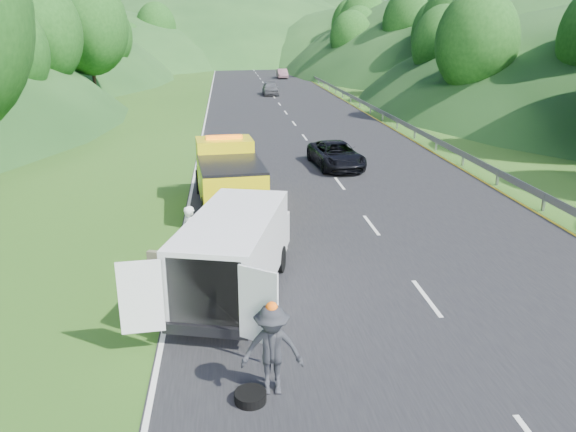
{
  "coord_description": "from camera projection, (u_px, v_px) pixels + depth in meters",
  "views": [
    {
      "loc": [
        -2.23,
        -15.21,
        6.92
      ],
      "look_at": [
        -0.38,
        1.58,
        1.3
      ],
      "focal_mm": 35.0,
      "sensor_mm": 36.0,
      "label": 1
    }
  ],
  "objects": [
    {
      "name": "tree_line_right",
      "position": [
        413.0,
        84.0,
        75.75
      ],
      "size": [
        14.0,
        140.0,
        14.0
      ],
      "primitive_type": null,
      "color": "#255C1B",
      "rests_on": "ground"
    },
    {
      "name": "passing_suv",
      "position": [
        336.0,
        167.0,
        29.65
      ],
      "size": [
        2.65,
        4.98,
        1.33
      ],
      "primitive_type": "imported",
      "rotation": [
        0.0,
        0.0,
        0.09
      ],
      "color": "black",
      "rests_on": "ground"
    },
    {
      "name": "spare_tire",
      "position": [
        251.0,
        402.0,
        10.98
      ],
      "size": [
        0.63,
        0.63,
        0.2
      ],
      "primitive_type": "cylinder",
      "color": "black",
      "rests_on": "ground"
    },
    {
      "name": "woman",
      "position": [
        193.0,
        262.0,
        17.6
      ],
      "size": [
        0.75,
        0.82,
        1.82
      ],
      "primitive_type": "imported",
      "rotation": [
        0.0,
        0.0,
        2.1
      ],
      "color": "white",
      "rests_on": "ground"
    },
    {
      "name": "hills_backdrop",
      "position": [
        258.0,
        58.0,
        144.49
      ],
      "size": [
        201.0,
        288.6,
        44.0
      ],
      "primitive_type": null,
      "color": "#2D5B23",
      "rests_on": "ground"
    },
    {
      "name": "ground",
      "position": [
        307.0,
        273.0,
        16.77
      ],
      "size": [
        320.0,
        320.0,
        0.0
      ],
      "primitive_type": "plane",
      "color": "#38661E",
      "rests_on": "ground"
    },
    {
      "name": "dist_car_d",
      "position": [
        249.0,
        63.0,
        121.33
      ],
      "size": [
        1.68,
        4.18,
        1.42
      ],
      "primitive_type": "imported",
      "color": "#5C5957",
      "rests_on": "ground"
    },
    {
      "name": "suitcase",
      "position": [
        153.0,
        259.0,
        17.1
      ],
      "size": [
        0.37,
        0.28,
        0.54
      ],
      "primitive_type": "cube",
      "rotation": [
        0.0,
        0.0,
        -0.32
      ],
      "color": "brown",
      "rests_on": "ground"
    },
    {
      "name": "dist_car_b",
      "position": [
        282.0,
        78.0,
        83.96
      ],
      "size": [
        1.45,
        4.16,
        1.37
      ],
      "primitive_type": "imported",
      "color": "#6A4651",
      "rests_on": "ground"
    },
    {
      "name": "child",
      "position": [
        262.0,
        297.0,
        15.3
      ],
      "size": [
        0.54,
        0.56,
        0.9
      ],
      "primitive_type": "imported",
      "rotation": [
        0.0,
        0.0,
        -0.9
      ],
      "color": "tan",
      "rests_on": "ground"
    },
    {
      "name": "dist_car_c",
      "position": [
        244.0,
        68.0,
        106.02
      ],
      "size": [
        1.85,
        4.54,
        1.32
      ],
      "primitive_type": "imported",
      "color": "#AA556F",
      "rests_on": "ground"
    },
    {
      "name": "guardrail",
      "position": [
        330.0,
        90.0,
        67.35
      ],
      "size": [
        0.06,
        140.0,
        1.52
      ],
      "primitive_type": "cube",
      "color": "gray",
      "rests_on": "ground"
    },
    {
      "name": "tree_line_left",
      "position": [
        93.0,
        87.0,
        71.39
      ],
      "size": [
        14.0,
        140.0,
        14.0
      ],
      "primitive_type": null,
      "color": "#255C1B",
      "rests_on": "ground"
    },
    {
      "name": "tow_truck",
      "position": [
        228.0,
        174.0,
        22.79
      ],
      "size": [
        2.93,
        6.54,
        2.73
      ],
      "rotation": [
        0.0,
        0.0,
        0.1
      ],
      "color": "black",
      "rests_on": "ground"
    },
    {
      "name": "white_van",
      "position": [
        235.0,
        250.0,
        15.08
      ],
      "size": [
        4.37,
        6.95,
        2.3
      ],
      "rotation": [
        0.0,
        0.0,
        -0.27
      ],
      "color": "black",
      "rests_on": "ground"
    },
    {
      "name": "road_surface",
      "position": [
        279.0,
        104.0,
        54.8
      ],
      "size": [
        14.0,
        200.0,
        0.02
      ],
      "primitive_type": "cube",
      "color": "black",
      "rests_on": "ground"
    },
    {
      "name": "dist_car_a",
      "position": [
        270.0,
        95.0,
        62.45
      ],
      "size": [
        1.68,
        4.18,
        1.42
      ],
      "primitive_type": "imported",
      "color": "#484A4D",
      "rests_on": "ground"
    },
    {
      "name": "worker",
      "position": [
        273.0,
        392.0,
        11.26
      ],
      "size": [
        1.28,
        0.8,
        1.91
      ],
      "primitive_type": "imported",
      "rotation": [
        0.0,
        0.0,
        -0.07
      ],
      "color": "black",
      "rests_on": "ground"
    }
  ]
}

